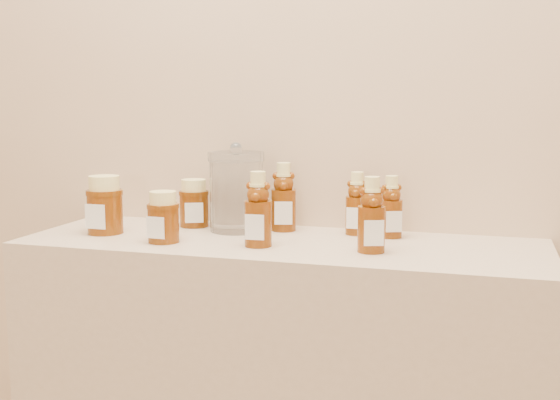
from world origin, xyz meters
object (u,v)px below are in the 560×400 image
(bear_bottle_front_left, at_px, (258,204))
(honey_jar_left, at_px, (105,205))
(bear_bottle_back_left, at_px, (284,192))
(glass_canister, at_px, (236,188))

(bear_bottle_front_left, bearing_deg, honey_jar_left, 171.60)
(bear_bottle_back_left, height_order, bear_bottle_front_left, bear_bottle_back_left)
(bear_bottle_front_left, xyz_separation_m, glass_canister, (-0.11, 0.16, 0.01))
(honey_jar_left, bearing_deg, bear_bottle_front_left, -3.71)
(bear_bottle_back_left, xyz_separation_m, bear_bottle_front_left, (-0.00, -0.19, -0.00))
(glass_canister, bearing_deg, bear_bottle_front_left, -55.51)
(glass_canister, bearing_deg, honey_jar_left, -157.74)
(bear_bottle_front_left, distance_m, glass_canister, 0.19)
(bear_bottle_back_left, xyz_separation_m, honey_jar_left, (-0.40, -0.16, -0.03))
(bear_bottle_front_left, relative_size, honey_jar_left, 1.34)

